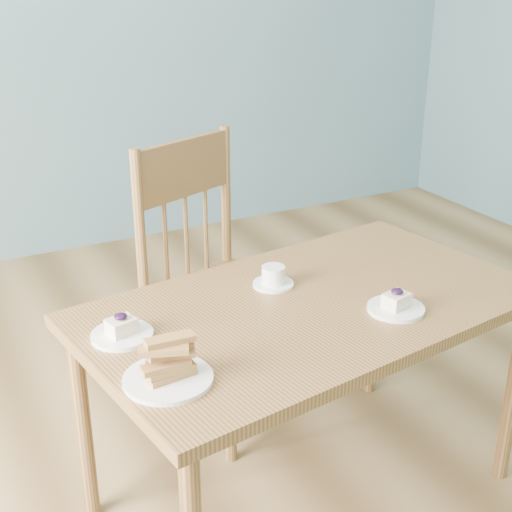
# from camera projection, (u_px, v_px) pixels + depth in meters

# --- Properties ---
(room) EXTENTS (5.01, 5.01, 2.71)m
(room) POSITION_uv_depth(u_px,v_px,m) (310.00, 59.00, 1.54)
(room) COLOR #A17B4B
(room) RESTS_ON ground
(dining_table) EXTENTS (1.34, 0.88, 0.67)m
(dining_table) POSITION_uv_depth(u_px,v_px,m) (309.00, 323.00, 2.00)
(dining_table) COLOR olive
(dining_table) RESTS_ON ground
(dining_chair) EXTENTS (0.59, 0.57, 1.00)m
(dining_chair) POSITION_uv_depth(u_px,v_px,m) (218.00, 283.00, 2.46)
(dining_chair) COLOR olive
(dining_chair) RESTS_ON ground
(cheesecake_plate_near) EXTENTS (0.15, 0.15, 0.07)m
(cheesecake_plate_near) POSITION_uv_depth(u_px,v_px,m) (396.00, 305.00, 1.92)
(cheesecake_plate_near) COLOR white
(cheesecake_plate_near) RESTS_ON dining_table
(cheesecake_plate_far) EXTENTS (0.16, 0.16, 0.07)m
(cheesecake_plate_far) POSITION_uv_depth(u_px,v_px,m) (122.00, 331.00, 1.78)
(cheesecake_plate_far) COLOR white
(cheesecake_plate_far) RESTS_ON dining_table
(coffee_cup) EXTENTS (0.12, 0.12, 0.06)m
(coffee_cup) POSITION_uv_depth(u_px,v_px,m) (274.00, 277.00, 2.06)
(coffee_cup) COLOR white
(coffee_cup) RESTS_ON dining_table
(biscotti_plate) EXTENTS (0.21, 0.21, 0.11)m
(biscotti_plate) POSITION_uv_depth(u_px,v_px,m) (167.00, 367.00, 1.59)
(biscotti_plate) COLOR white
(biscotti_plate) RESTS_ON dining_table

